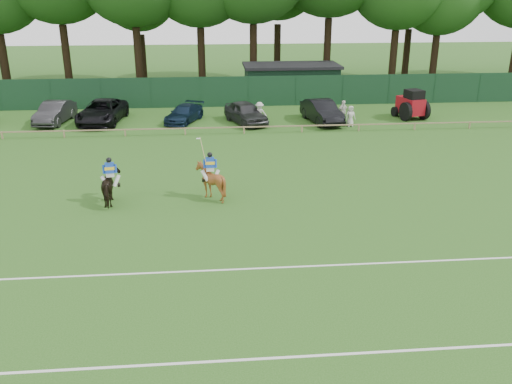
{
  "coord_description": "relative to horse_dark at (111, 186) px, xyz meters",
  "views": [
    {
      "loc": [
        -1.35,
        -17.99,
        9.4
      ],
      "look_at": [
        0.5,
        3.0,
        1.4
      ],
      "focal_mm": 38.0,
      "sensor_mm": 36.0,
      "label": 1
    }
  ],
  "objects": [
    {
      "name": "ground",
      "position": [
        5.93,
        -5.84,
        -0.82
      ],
      "size": [
        160.0,
        160.0,
        0.0
      ],
      "primitive_type": "plane",
      "color": "#1E4C14",
      "rests_on": "ground"
    },
    {
      "name": "horse_dark",
      "position": [
        0.0,
        0.0,
        0.0
      ],
      "size": [
        1.15,
        2.05,
        1.64
      ],
      "primitive_type": "imported",
      "rotation": [
        0.0,
        0.0,
        3.28
      ],
      "color": "black",
      "rests_on": "ground"
    },
    {
      "name": "horse_chestnut",
      "position": [
        4.55,
        0.21,
        0.04
      ],
      "size": [
        1.4,
        1.57,
        1.73
      ],
      "primitive_type": "imported",
      "rotation": [
        0.0,
        0.0,
        3.15
      ],
      "color": "brown",
      "rests_on": "ground"
    },
    {
      "name": "sedan_grey",
      "position": [
        -6.69,
        16.43,
        -0.04
      ],
      "size": [
        2.25,
        4.94,
        1.57
      ],
      "primitive_type": "imported",
      "rotation": [
        0.0,
        0.0,
        -0.13
      ],
      "color": "#28282A",
      "rests_on": "ground"
    },
    {
      "name": "suv_black",
      "position": [
        -3.25,
        16.27,
        0.0
      ],
      "size": [
        3.33,
        6.17,
        1.64
      ],
      "primitive_type": "imported",
      "rotation": [
        0.0,
        0.0,
        -0.1
      ],
      "color": "black",
      "rests_on": "ground"
    },
    {
      "name": "sedan_navy",
      "position": [
        2.75,
        15.93,
        -0.2
      ],
      "size": [
        3.24,
        4.62,
        1.24
      ],
      "primitive_type": "imported",
      "rotation": [
        0.0,
        0.0,
        -0.39
      ],
      "color": "#112136",
      "rests_on": "ground"
    },
    {
      "name": "hatch_grey",
      "position": [
        7.26,
        15.1,
        -0.03
      ],
      "size": [
        3.42,
        5.01,
        1.58
      ],
      "primitive_type": "imported",
      "rotation": [
        0.0,
        0.0,
        0.37
      ],
      "color": "#323234",
      "rests_on": "ground"
    },
    {
      "name": "estate_black",
      "position": [
        12.86,
        14.91,
        -0.01
      ],
      "size": [
        2.6,
        5.19,
        1.63
      ],
      "primitive_type": "imported",
      "rotation": [
        0.0,
        0.0,
        0.18
      ],
      "color": "black",
      "rests_on": "ground"
    },
    {
      "name": "spectator_left",
      "position": [
        8.21,
        14.57,
        0.01
      ],
      "size": [
        1.12,
        0.69,
        1.66
      ],
      "primitive_type": "imported",
      "rotation": [
        0.0,
        0.0,
        0.07
      ],
      "color": "beige",
      "rests_on": "ground"
    },
    {
      "name": "spectator_mid",
      "position": [
        14.3,
        14.38,
        0.04
      ],
      "size": [
        1.08,
        0.86,
        1.72
      ],
      "primitive_type": "imported",
      "rotation": [
        0.0,
        0.0,
        0.51
      ],
      "color": "silver",
      "rests_on": "ground"
    },
    {
      "name": "spectator_right",
      "position": [
        14.67,
        13.56,
        -0.08
      ],
      "size": [
        0.77,
        0.55,
        1.48
      ],
      "primitive_type": "imported",
      "rotation": [
        0.0,
        0.0,
        0.12
      ],
      "color": "beige",
      "rests_on": "ground"
    },
    {
      "name": "rider_dark",
      "position": [
        0.0,
        -0.01,
        0.74
      ],
      "size": [
        0.93,
        0.42,
        1.41
      ],
      "rotation": [
        0.0,
        0.0,
        3.28
      ],
      "color": "silver",
      "rests_on": "ground"
    },
    {
      "name": "rider_chestnut",
      "position": [
        4.55,
        0.2,
        0.81
      ],
      "size": [
        0.94,
        0.58,
        2.05
      ],
      "rotation": [
        0.0,
        0.0,
        3.15
      ],
      "color": "silver",
      "rests_on": "ground"
    },
    {
      "name": "pitch_lines",
      "position": [
        5.93,
        -9.34,
        -0.82
      ],
      "size": [
        60.0,
        5.1,
        0.01
      ],
      "color": "silver",
      "rests_on": "ground"
    },
    {
      "name": "pitch_rail",
      "position": [
        5.93,
        12.16,
        -0.38
      ],
      "size": [
        62.1,
        0.1,
        0.5
      ],
      "color": "#997F5B",
      "rests_on": "ground"
    },
    {
      "name": "perimeter_fence",
      "position": [
        5.93,
        21.16,
        0.43
      ],
      "size": [
        92.08,
        0.08,
        2.5
      ],
      "color": "#14351E",
      "rests_on": "ground"
    },
    {
      "name": "utility_shed",
      "position": [
        11.93,
        24.16,
        0.72
      ],
      "size": [
        8.4,
        4.4,
        3.04
      ],
      "color": "#14331E",
      "rests_on": "ground"
    },
    {
      "name": "tree_row",
      "position": [
        7.93,
        29.16,
        -0.82
      ],
      "size": [
        96.0,
        12.0,
        21.0
      ],
      "primitive_type": null,
      "color": "#26561C",
      "rests_on": "ground"
    },
    {
      "name": "tractor",
      "position": [
        19.84,
        15.52,
        0.23
      ],
      "size": [
        2.33,
        2.98,
        2.23
      ],
      "rotation": [
        0.0,
        0.0,
        0.23
      ],
      "color": "maroon",
      "rests_on": "ground"
    }
  ]
}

